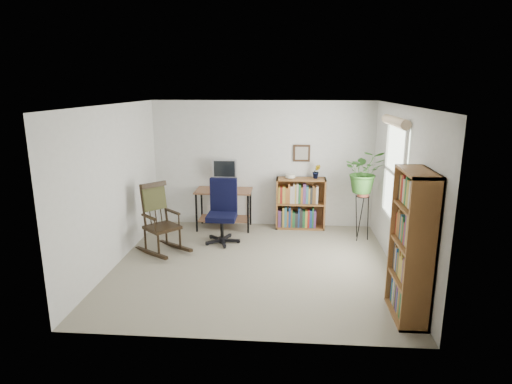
# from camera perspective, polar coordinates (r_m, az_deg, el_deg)

# --- Properties ---
(floor) EXTENTS (4.20, 4.00, 0.00)m
(floor) POSITION_cam_1_polar(r_m,az_deg,el_deg) (6.63, -0.27, -9.69)
(floor) COLOR gray
(floor) RESTS_ON ground
(ceiling) EXTENTS (4.20, 4.00, 0.00)m
(ceiling) POSITION_cam_1_polar(r_m,az_deg,el_deg) (6.07, -0.30, 11.53)
(ceiling) COLOR silver
(ceiling) RESTS_ON ground
(wall_back) EXTENTS (4.20, 0.00, 2.40)m
(wall_back) POSITION_cam_1_polar(r_m,az_deg,el_deg) (8.20, 0.86, 3.71)
(wall_back) COLOR silver
(wall_back) RESTS_ON ground
(wall_front) EXTENTS (4.20, 0.00, 2.40)m
(wall_front) POSITION_cam_1_polar(r_m,az_deg,el_deg) (4.33, -2.46, -5.73)
(wall_front) COLOR silver
(wall_front) RESTS_ON ground
(wall_left) EXTENTS (0.00, 4.00, 2.40)m
(wall_left) POSITION_cam_1_polar(r_m,az_deg,el_deg) (6.74, -18.37, 0.75)
(wall_left) COLOR silver
(wall_left) RESTS_ON ground
(wall_right) EXTENTS (0.00, 4.00, 2.40)m
(wall_right) POSITION_cam_1_polar(r_m,az_deg,el_deg) (6.43, 18.73, 0.09)
(wall_right) COLOR silver
(wall_right) RESTS_ON ground
(window) EXTENTS (0.12, 1.20, 1.50)m
(window) POSITION_cam_1_polar(r_m,az_deg,el_deg) (6.66, 17.91, 2.39)
(window) COLOR white
(window) RESTS_ON wall_right
(desk) EXTENTS (1.05, 0.58, 0.76)m
(desk) POSITION_cam_1_polar(r_m,az_deg,el_deg) (8.17, -4.28, -2.29)
(desk) COLOR brown
(desk) RESTS_ON floor
(monitor) EXTENTS (0.46, 0.16, 0.56)m
(monitor) POSITION_cam_1_polar(r_m,az_deg,el_deg) (8.14, -4.21, 2.43)
(monitor) COLOR #B6B7BB
(monitor) RESTS_ON desk
(keyboard) EXTENTS (0.40, 0.15, 0.02)m
(keyboard) POSITION_cam_1_polar(r_m,az_deg,el_deg) (7.95, -4.45, 0.17)
(keyboard) COLOR black
(keyboard) RESTS_ON desk
(office_chair) EXTENTS (0.63, 0.63, 1.13)m
(office_chair) POSITION_cam_1_polar(r_m,az_deg,el_deg) (7.36, -4.60, -2.63)
(office_chair) COLOR black
(office_chair) RESTS_ON floor
(rocking_chair) EXTENTS (1.14, 1.12, 1.16)m
(rocking_chair) POSITION_cam_1_polar(r_m,az_deg,el_deg) (7.10, -12.46, -3.42)
(rocking_chair) COLOR black
(rocking_chair) RESTS_ON floor
(low_bookshelf) EXTENTS (0.93, 0.31, 0.98)m
(low_bookshelf) POSITION_cam_1_polar(r_m,az_deg,el_deg) (8.17, 5.96, -1.52)
(low_bookshelf) COLOR brown
(low_bookshelf) RESTS_ON floor
(tall_bookshelf) EXTENTS (0.33, 0.77, 1.76)m
(tall_bookshelf) POSITION_cam_1_polar(r_m,az_deg,el_deg) (5.24, 20.03, -6.77)
(tall_bookshelf) COLOR brown
(tall_bookshelf) RESTS_ON floor
(plant_stand) EXTENTS (0.33, 0.33, 0.93)m
(plant_stand) POSITION_cam_1_polar(r_m,az_deg,el_deg) (7.75, 13.91, -2.90)
(plant_stand) COLOR black
(plant_stand) RESTS_ON floor
(spider_plant) EXTENTS (1.69, 1.88, 1.47)m
(spider_plant) POSITION_cam_1_polar(r_m,az_deg,el_deg) (7.51, 14.41, 5.35)
(spider_plant) COLOR #306322
(spider_plant) RESTS_ON plant_stand
(potted_plant_small) EXTENTS (0.13, 0.24, 0.11)m
(potted_plant_small) POSITION_cam_1_polar(r_m,az_deg,el_deg) (8.06, 8.05, 2.18)
(potted_plant_small) COLOR #306322
(potted_plant_small) RESTS_ON low_bookshelf
(framed_picture) EXTENTS (0.32, 0.04, 0.32)m
(framed_picture) POSITION_cam_1_polar(r_m,az_deg,el_deg) (8.12, 6.10, 5.16)
(framed_picture) COLOR black
(framed_picture) RESTS_ON wall_back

